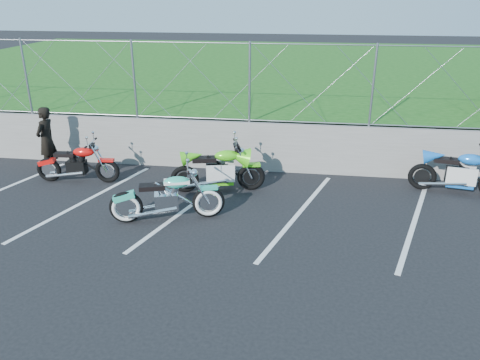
# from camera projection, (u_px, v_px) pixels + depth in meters

# --- Properties ---
(ground) EXTENTS (90.00, 90.00, 0.00)m
(ground) POSITION_uv_depth(u_px,v_px,m) (178.00, 227.00, 9.45)
(ground) COLOR black
(ground) RESTS_ON ground
(retaining_wall) EXTENTS (30.00, 0.22, 1.30)m
(retaining_wall) POSITION_uv_depth(u_px,v_px,m) (212.00, 144.00, 12.41)
(retaining_wall) COLOR slate
(retaining_wall) RESTS_ON ground
(grass_field) EXTENTS (30.00, 20.00, 1.30)m
(grass_field) POSITION_uv_depth(u_px,v_px,m) (255.00, 79.00, 21.57)
(grass_field) COLOR #1A4F15
(grass_field) RESTS_ON ground
(chain_link_fence) EXTENTS (28.00, 0.03, 2.00)m
(chain_link_fence) POSITION_uv_depth(u_px,v_px,m) (210.00, 82.00, 11.78)
(chain_link_fence) COLOR gray
(chain_link_fence) RESTS_ON retaining_wall
(parking_lines) EXTENTS (18.29, 4.31, 0.01)m
(parking_lines) POSITION_uv_depth(u_px,v_px,m) (244.00, 210.00, 10.20)
(parking_lines) COLOR silver
(parking_lines) RESTS_ON ground
(cruiser_turquoise) EXTENTS (2.30, 0.89, 1.18)m
(cruiser_turquoise) POSITION_uv_depth(u_px,v_px,m) (169.00, 199.00, 9.60)
(cruiser_turquoise) COLOR black
(cruiser_turquoise) RESTS_ON ground
(naked_orange) EXTENTS (2.09, 0.71, 1.04)m
(naked_orange) POSITION_uv_depth(u_px,v_px,m) (79.00, 165.00, 11.52)
(naked_orange) COLOR black
(naked_orange) RESTS_ON ground
(sportbike_green) EXTENTS (2.21, 0.80, 1.16)m
(sportbike_green) POSITION_uv_depth(u_px,v_px,m) (219.00, 171.00, 10.97)
(sportbike_green) COLOR black
(sportbike_green) RESTS_ON ground
(sportbike_blue) EXTENTS (2.18, 0.78, 1.14)m
(sportbike_blue) POSITION_uv_depth(u_px,v_px,m) (460.00, 174.00, 10.84)
(sportbike_blue) COLOR black
(sportbike_blue) RESTS_ON ground
(person_standing) EXTENTS (0.47, 0.66, 1.72)m
(person_standing) POSITION_uv_depth(u_px,v_px,m) (46.00, 140.00, 12.06)
(person_standing) COLOR black
(person_standing) RESTS_ON ground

